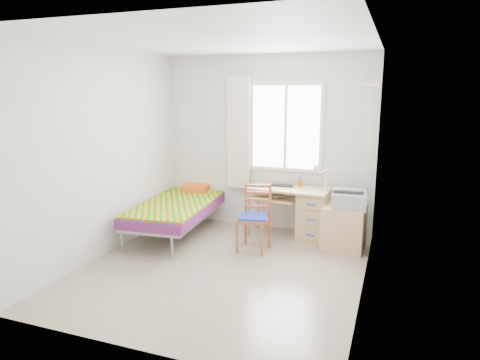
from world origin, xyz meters
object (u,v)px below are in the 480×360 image
object	(u,v)px
bed	(181,206)
cabinet	(344,228)
printer	(349,199)
chair	(255,213)
desk	(309,212)

from	to	relation	value
bed	cabinet	world-z (taller)	bed
printer	bed	bearing A→B (deg)	178.29
cabinet	printer	distance (m)	0.40
cabinet	printer	size ratio (longest dim) A/B	1.10
chair	cabinet	xyz separation A→B (m)	(1.10, 0.40, -0.20)
desk	chair	xyz separation A→B (m)	(-0.59, -0.66, 0.11)
cabinet	printer	world-z (taller)	printer
desk	printer	xyz separation A→B (m)	(0.56, -0.25, 0.30)
bed	cabinet	bearing A→B (deg)	-1.22
desk	cabinet	bearing A→B (deg)	-21.73
bed	chair	distance (m)	1.26
chair	cabinet	distance (m)	1.19
desk	cabinet	distance (m)	0.58
chair	bed	bearing A→B (deg)	156.49
bed	desk	size ratio (longest dim) A/B	1.73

